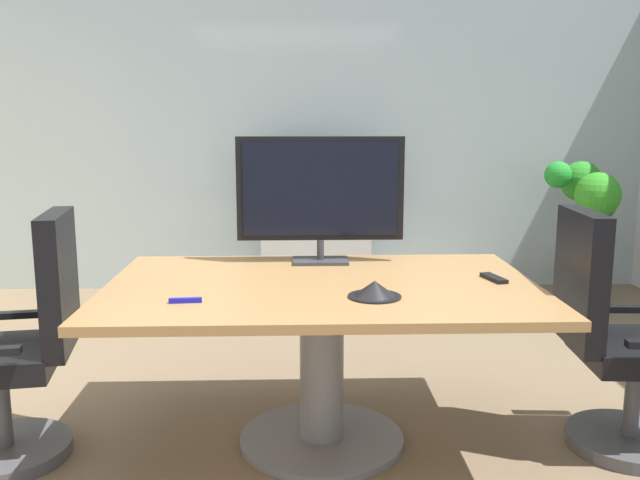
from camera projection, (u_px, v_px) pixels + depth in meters
name	position (u px, v px, depth m)	size (l,w,h in m)	color
ground_plane	(299.00, 471.00, 2.91)	(7.53, 7.53, 0.00)	#7A664C
wall_back_glass_partition	(297.00, 138.00, 5.89)	(6.15, 0.10, 2.62)	#9EB2B7
conference_table	(322.00, 323.00, 3.07)	(1.91, 1.24, 0.76)	olive
office_chair_left	(22.00, 358.00, 2.96)	(0.63, 0.61, 1.09)	#4C4C51
office_chair_right	(615.00, 351.00, 3.05)	(0.61, 0.59, 1.09)	#4C4C51
tv_monitor	(320.00, 192.00, 3.42)	(0.84, 0.18, 0.64)	#333338
wall_display_unit	(316.00, 244.00, 5.70)	(1.20, 0.36, 1.31)	#B7BABC
potted_plant	(586.00, 214.00, 5.35)	(0.57, 0.72, 1.15)	brown
conference_phone	(375.00, 290.00, 2.79)	(0.22, 0.22, 0.07)	black
remote_control	(494.00, 278.00, 3.10)	(0.05, 0.17, 0.02)	black
whiteboard_marker	(185.00, 300.00, 2.71)	(0.13, 0.02, 0.02)	#1919A5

